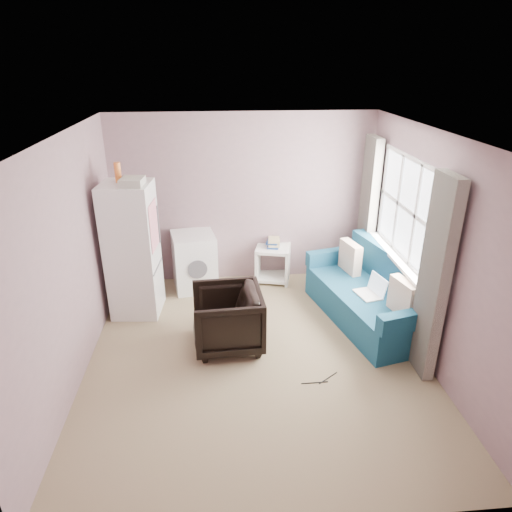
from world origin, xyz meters
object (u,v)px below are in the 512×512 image
Objects in this scene: fridge at (133,249)px; sofa at (372,297)px; washing_machine at (194,260)px; armchair at (227,316)px; side_table at (273,260)px.

sofa is (3.07, -0.48, -0.58)m from fridge.
fridge is at bearing -150.61° from washing_machine.
armchair is 1.95m from sofa.
fridge reaches higher than sofa.
side_table is (0.75, 1.70, -0.08)m from armchair.
sofa is at bearing -35.90° from washing_machine.
sofa is (2.33, -1.11, -0.12)m from washing_machine.
side_table is (1.93, 0.77, -0.58)m from fridge.
fridge is at bearing -158.21° from side_table.
fridge is 3.16m from sofa.
fridge is 2.16m from side_table.
armchair is 0.38× the size of sofa.
washing_machine is at bearing -172.81° from side_table.
washing_machine is at bearing -167.67° from armchair.
washing_machine is 2.58m from sofa.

